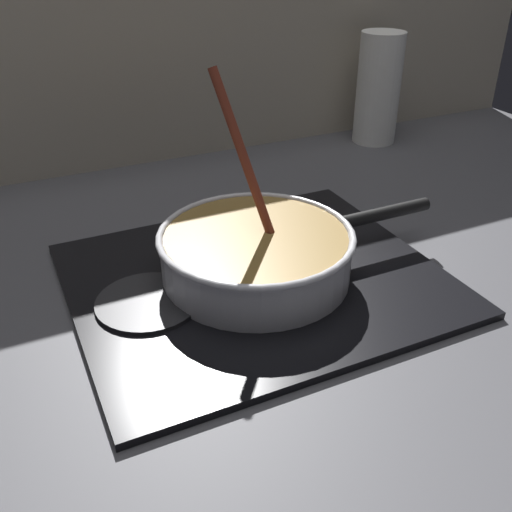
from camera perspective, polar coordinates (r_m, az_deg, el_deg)
name	(u,v)px	position (r m, az deg, el deg)	size (l,w,h in m)	color
ground	(226,404)	(0.74, -2.95, -14.28)	(2.40, 1.60, 0.04)	#4C4C51
backsplash_wall	(72,44)	(1.31, -17.60, 19.28)	(2.40, 0.02, 0.55)	#B2A893
hob_plate	(256,279)	(0.91, 0.00, -2.31)	(0.56, 0.48, 0.01)	black
burner_ring	(256,274)	(0.91, 0.00, -1.77)	(0.20, 0.20, 0.01)	#592D0C
spare_burner	(148,302)	(0.86, -10.56, -4.44)	(0.15, 0.15, 0.01)	#262628
cooking_pan	(257,253)	(0.89, 0.10, 0.33)	(0.47, 0.30, 0.31)	silver
paper_towel_roll	(378,89)	(1.51, 11.93, 15.80)	(0.11, 0.11, 0.27)	white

